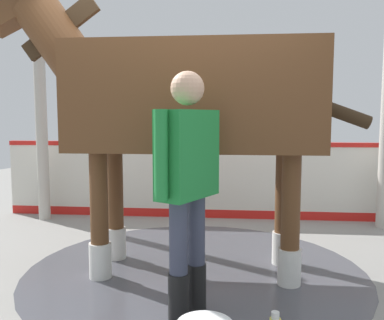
{
  "coord_description": "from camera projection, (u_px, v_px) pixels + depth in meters",
  "views": [
    {
      "loc": [
        -3.48,
        -1.56,
        1.45
      ],
      "look_at": [
        -0.42,
        -0.11,
        1.1
      ],
      "focal_mm": 39.16,
      "sensor_mm": 36.0,
      "label": 1
    }
  ],
  "objects": [
    {
      "name": "roof_post_near",
      "position": [
        41.0,
        111.0,
        5.76
      ],
      "size": [
        0.16,
        0.16,
        3.04
      ],
      "primitive_type": "cylinder",
      "color": "#B7B2A8",
      "rests_on": "ground"
    },
    {
      "name": "barrier_wall",
      "position": [
        208.0,
        183.0,
        5.96
      ],
      "size": [
        2.06,
        5.54,
        1.09
      ],
      "color": "silver",
      "rests_on": "ground"
    },
    {
      "name": "ground_plane",
      "position": [
        201.0,
        272.0,
        3.94
      ],
      "size": [
        16.0,
        16.0,
        0.02
      ],
      "primitive_type": "cube",
      "color": "gray"
    },
    {
      "name": "wet_patch",
      "position": [
        195.0,
        270.0,
        3.95
      ],
      "size": [
        3.17,
        3.17,
        0.0
      ],
      "primitive_type": "cylinder",
      "color": "#4C4C54",
      "rests_on": "ground"
    },
    {
      "name": "horse",
      "position": [
        182.0,
        101.0,
        3.8
      ],
      "size": [
        1.64,
        3.45,
        2.75
      ],
      "rotation": [
        0.0,
        0.0,
        1.92
      ],
      "color": "brown",
      "rests_on": "ground"
    },
    {
      "name": "handler",
      "position": [
        188.0,
        176.0,
        2.96
      ],
      "size": [
        0.69,
        0.29,
        1.76
      ],
      "rotation": [
        0.0,
        0.0,
        4.57
      ],
      "color": "black",
      "rests_on": "ground"
    }
  ]
}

